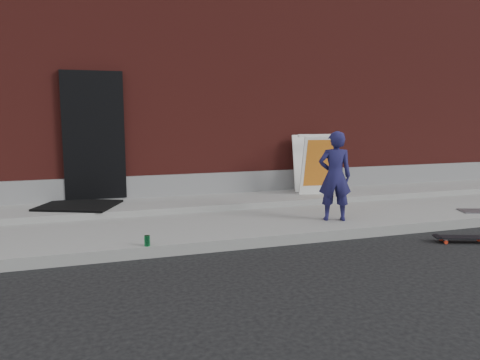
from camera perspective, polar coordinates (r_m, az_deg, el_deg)
name	(u,v)px	position (r m, az deg, el deg)	size (l,w,h in m)	color
ground	(299,244)	(6.56, 7.17, -7.79)	(80.00, 80.00, 0.00)	black
sidewalk	(261,216)	(7.88, 2.52, -4.46)	(20.00, 3.00, 0.15)	gray
apron	(244,200)	(8.69, 0.44, -2.42)	(20.00, 1.20, 0.10)	gray
building	(190,87)	(13.00, -6.13, 11.22)	(20.00, 8.10, 5.00)	#5C1E19
child	(335,176)	(7.31, 11.49, 0.47)	(0.50, 0.33, 1.38)	#1E1C4E
skateboard	(463,238)	(7.28, 25.50, -6.38)	(0.77, 0.44, 0.08)	red
pizza_sign	(315,164)	(9.16, 9.13, 1.96)	(0.77, 0.89, 1.14)	white
soda_can	(147,241)	(6.00, -11.25, -7.28)	(0.07, 0.07, 0.13)	#1C8C45
doormat	(79,205)	(8.27, -19.07, -2.94)	(1.20, 0.97, 0.03)	black
utility_plate	(477,211)	(8.86, 26.96, -3.39)	(0.56, 0.36, 0.02)	#5D5D63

